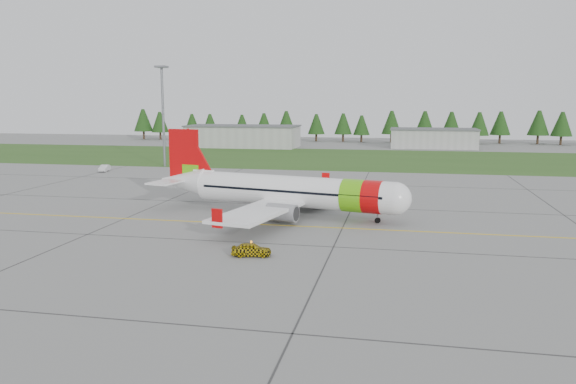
# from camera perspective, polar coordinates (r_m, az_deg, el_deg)

# --- Properties ---
(ground) EXTENTS (320.00, 320.00, 0.00)m
(ground) POSITION_cam_1_polar(r_m,az_deg,el_deg) (54.24, -5.95, -5.05)
(ground) COLOR gray
(ground) RESTS_ON ground
(aircraft) EXTENTS (32.11, 30.12, 9.85)m
(aircraft) POSITION_cam_1_polar(r_m,az_deg,el_deg) (66.01, -0.11, 0.07)
(aircraft) COLOR white
(aircraft) RESTS_ON ground
(follow_me_car) EXTENTS (1.40, 1.57, 3.46)m
(follow_me_car) POSITION_cam_1_polar(r_m,az_deg,el_deg) (48.74, -3.76, -4.56)
(follow_me_car) COLOR yellow
(follow_me_car) RESTS_ON ground
(service_van) EXTENTS (1.60, 1.54, 3.89)m
(service_van) POSITION_cam_1_polar(r_m,az_deg,el_deg) (113.19, -18.18, 2.97)
(service_van) COLOR silver
(service_van) RESTS_ON ground
(grass_strip) EXTENTS (320.00, 50.00, 0.03)m
(grass_strip) POSITION_cam_1_polar(r_m,az_deg,el_deg) (133.75, 4.55, 3.45)
(grass_strip) COLOR #30561E
(grass_strip) RESTS_ON ground
(taxi_guideline) EXTENTS (120.00, 0.25, 0.02)m
(taxi_guideline) POSITION_cam_1_polar(r_m,az_deg,el_deg) (61.71, -3.74, -3.26)
(taxi_guideline) COLOR gold
(taxi_guideline) RESTS_ON ground
(hangar_west) EXTENTS (32.00, 14.00, 6.00)m
(hangar_west) POSITION_cam_1_polar(r_m,az_deg,el_deg) (166.89, -4.59, 5.61)
(hangar_west) COLOR #A8A8A3
(hangar_west) RESTS_ON ground
(hangar_east) EXTENTS (24.00, 12.00, 5.20)m
(hangar_east) POSITION_cam_1_polar(r_m,az_deg,el_deg) (168.74, 14.55, 5.25)
(hangar_east) COLOR #A8A8A3
(hangar_east) RESTS_ON ground
(floodlight_mast) EXTENTS (0.50, 0.50, 20.00)m
(floodlight_mast) POSITION_cam_1_polar(r_m,az_deg,el_deg) (118.30, -12.56, 7.37)
(floodlight_mast) COLOR slate
(floodlight_mast) RESTS_ON ground
(treeline) EXTENTS (160.00, 8.00, 10.00)m
(treeline) POSITION_cam_1_polar(r_m,az_deg,el_deg) (189.00, 6.62, 6.60)
(treeline) COLOR #1C3F14
(treeline) RESTS_ON ground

